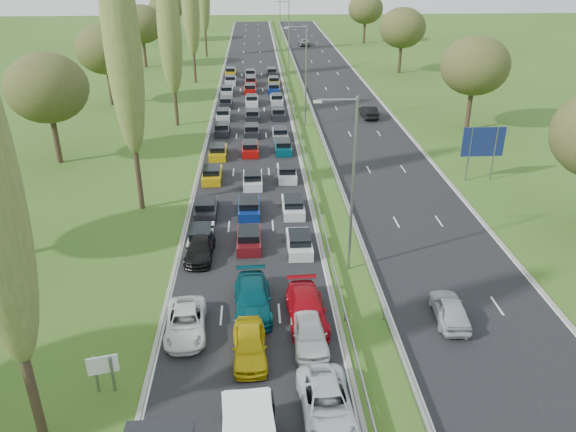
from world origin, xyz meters
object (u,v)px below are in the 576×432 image
object	(u,v)px
info_sign	(103,369)
direction_sign	(483,144)
near_car_2	(186,323)
near_car_3	(200,248)

from	to	relation	value
info_sign	direction_sign	bearing A→B (deg)	42.86
near_car_2	near_car_3	xyz separation A→B (m)	(0.07, 8.85, -0.00)
info_sign	direction_sign	xyz separation A→B (m)	(28.80, 26.72, 2.20)
near_car_2	near_car_3	distance (m)	8.85
info_sign	direction_sign	size ratio (longest dim) A/B	0.40
near_car_2	direction_sign	bearing A→B (deg)	37.73
near_car_2	near_car_3	size ratio (longest dim) A/B	1.05
near_car_3	info_sign	world-z (taller)	info_sign
near_car_3	direction_sign	distance (m)	28.72
info_sign	direction_sign	world-z (taller)	direction_sign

